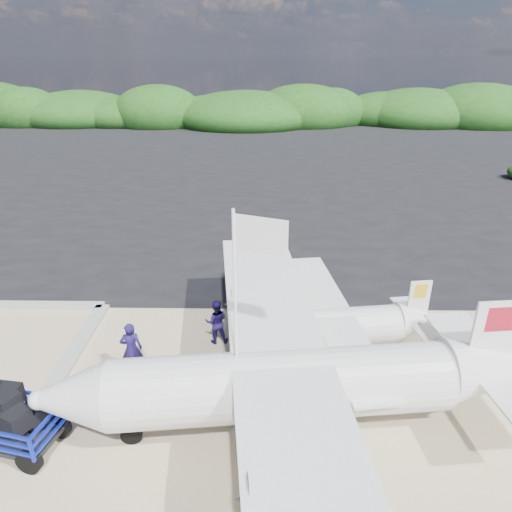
{
  "coord_description": "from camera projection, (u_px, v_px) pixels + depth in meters",
  "views": [
    {
      "loc": [
        1.68,
        -10.27,
        9.09
      ],
      "look_at": [
        1.44,
        5.39,
        2.08
      ],
      "focal_mm": 32.0,
      "sensor_mm": 36.0,
      "label": 1
    }
  ],
  "objects": [
    {
      "name": "aircraft_small",
      "position": [
        96.0,
        162.0,
        41.46
      ],
      "size": [
        7.76,
        7.76,
        2.49
      ],
      "primitive_type": null,
      "rotation": [
        0.0,
        0.0,
        3.27
      ],
      "color": "#B2B2B2",
      "rests_on": "ground"
    },
    {
      "name": "signboard",
      "position": [
        223.0,
        395.0,
        13.21
      ],
      "size": [
        1.55,
        0.74,
        1.32
      ],
      "primitive_type": null,
      "rotation": [
        0.0,
        0.0,
        0.38
      ],
      "color": "brown",
      "rests_on": "ground"
    },
    {
      "name": "aircraft_large",
      "position": [
        425.0,
        200.0,
        30.73
      ],
      "size": [
        16.98,
        16.98,
        4.63
      ],
      "primitive_type": null,
      "rotation": [
        0.0,
        0.0,
        3.25
      ],
      "color": "#B2B2B2",
      "rests_on": "ground"
    },
    {
      "name": "vegetation_band",
      "position": [
        251.0,
        124.0,
        63.3
      ],
      "size": [
        124.0,
        8.0,
        4.4
      ],
      "primitive_type": null,
      "color": "#B2B2B2",
      "rests_on": "ground"
    },
    {
      "name": "crew_a",
      "position": [
        132.0,
        349.0,
        13.78
      ],
      "size": [
        0.72,
        0.54,
        1.78
      ],
      "primitive_type": "imported",
      "rotation": [
        0.0,
        0.0,
        3.33
      ],
      "color": "#201757",
      "rests_on": "ground"
    },
    {
      "name": "crew_b",
      "position": [
        216.0,
        322.0,
        15.35
      ],
      "size": [
        0.85,
        0.7,
        1.59
      ],
      "primitive_type": "imported",
      "rotation": [
        0.0,
        0.0,
        3.28
      ],
      "color": "#201757",
      "rests_on": "ground"
    },
    {
      "name": "flagpole",
      "position": [
        238.0,
        431.0,
        11.98
      ],
      "size": [
        1.33,
        0.92,
        6.12
      ],
      "primitive_type": null,
      "rotation": [
        0.0,
        0.0,
        -0.37
      ],
      "color": "white",
      "rests_on": "ground"
    },
    {
      "name": "baggage_cart",
      "position": [
        12.0,
        445.0,
        11.54
      ],
      "size": [
        3.16,
        2.23,
        1.44
      ],
      "primitive_type": null,
      "rotation": [
        0.0,
        0.0,
        -0.22
      ],
      "color": "#0C1FB6",
      "rests_on": "ground"
    },
    {
      "name": "ground",
      "position": [
        203.0,
        398.0,
        13.11
      ],
      "size": [
        160.0,
        160.0,
        0.0
      ],
      "primitive_type": "plane",
      "color": "beige"
    },
    {
      "name": "asphalt_apron",
      "position": [
        244.0,
        164.0,
        40.49
      ],
      "size": [
        90.0,
        50.0,
        0.04
      ],
      "primitive_type": null,
      "color": "#B2B2B2",
      "rests_on": "ground"
    }
  ]
}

